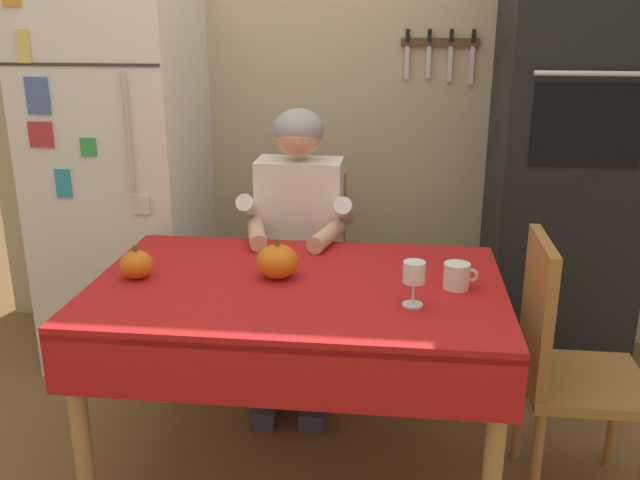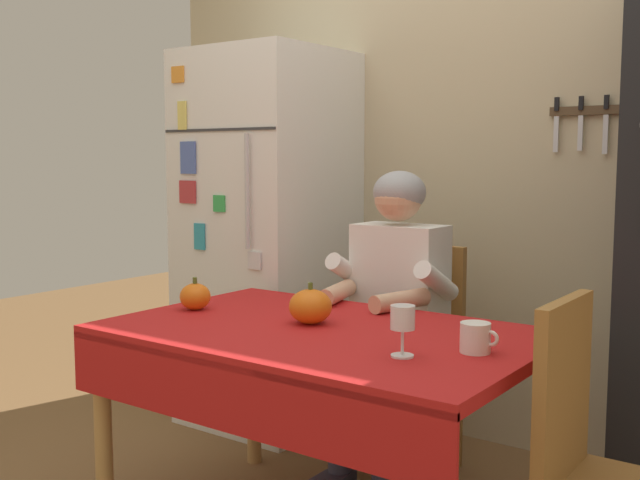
{
  "view_description": "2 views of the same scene",
  "coord_description": "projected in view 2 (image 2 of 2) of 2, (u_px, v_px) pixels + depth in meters",
  "views": [
    {
      "loc": [
        0.33,
        -2.08,
        1.62
      ],
      "look_at": [
        0.07,
        0.2,
        0.86
      ],
      "focal_mm": 38.85,
      "sensor_mm": 36.0,
      "label": 1
    },
    {
      "loc": [
        1.42,
        -1.87,
        1.3
      ],
      "look_at": [
        -0.14,
        0.28,
        1.01
      ],
      "focal_mm": 42.52,
      "sensor_mm": 36.0,
      "label": 2
    }
  ],
  "objects": [
    {
      "name": "wine_glass",
      "position": [
        403.0,
        320.0,
        2.11
      ],
      "size": [
        0.07,
        0.07,
        0.15
      ],
      "color": "white",
      "rests_on": "dining_table"
    },
    {
      "name": "chair_right_side",
      "position": [
        599.0,
        463.0,
        1.95
      ],
      "size": [
        0.4,
        0.4,
        0.93
      ],
      "color": "#9E6B33",
      "rests_on": "ground"
    },
    {
      "name": "chair_behind_person",
      "position": [
        413.0,
        346.0,
        3.17
      ],
      "size": [
        0.4,
        0.4,
        0.93
      ],
      "color": "#9E6B33",
      "rests_on": "ground"
    },
    {
      "name": "back_wall_assembly",
      "position": [
        494.0,
        157.0,
        3.39
      ],
      "size": [
        3.7,
        0.13,
        2.6
      ],
      "color": "#BCAD89",
      "rests_on": "ground"
    },
    {
      "name": "pumpkin_large",
      "position": [
        195.0,
        296.0,
        2.78
      ],
      "size": [
        0.11,
        0.11,
        0.12
      ],
      "color": "orange",
      "rests_on": "dining_table"
    },
    {
      "name": "seated_person",
      "position": [
        391.0,
        300.0,
        2.99
      ],
      "size": [
        0.47,
        0.55,
        1.25
      ],
      "color": "#38384C",
      "rests_on": "ground"
    },
    {
      "name": "dining_table",
      "position": [
        318.0,
        355.0,
        2.47
      ],
      "size": [
        1.4,
        0.9,
        0.74
      ],
      "color": "tan",
      "rests_on": "ground"
    },
    {
      "name": "pumpkin_medium",
      "position": [
        310.0,
        306.0,
        2.54
      ],
      "size": [
        0.15,
        0.15,
        0.14
      ],
      "color": "orange",
      "rests_on": "dining_table"
    },
    {
      "name": "refrigerator",
      "position": [
        268.0,
        239.0,
        3.71
      ],
      "size": [
        0.68,
        0.71,
        1.8
      ],
      "color": "white",
      "rests_on": "ground"
    },
    {
      "name": "coffee_mug",
      "position": [
        476.0,
        338.0,
        2.16
      ],
      "size": [
        0.12,
        0.09,
        0.09
      ],
      "color": "white",
      "rests_on": "dining_table"
    }
  ]
}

